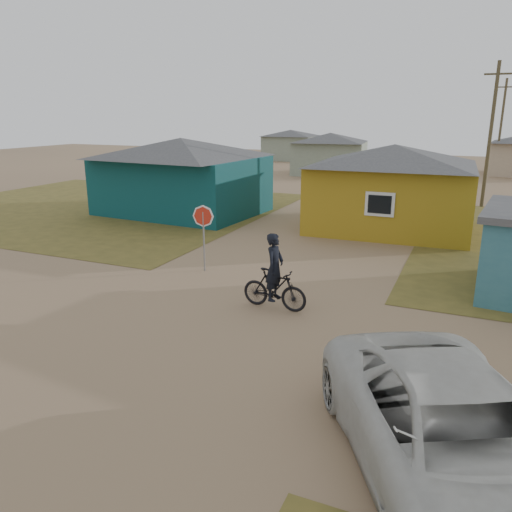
{
  "coord_description": "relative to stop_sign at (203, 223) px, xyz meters",
  "views": [
    {
      "loc": [
        5.95,
        -9.63,
        5.26
      ],
      "look_at": [
        0.43,
        3.0,
        1.3
      ],
      "focal_mm": 35.0,
      "sensor_mm": 36.0,
      "label": 1
    }
  ],
  "objects": [
    {
      "name": "ground",
      "position": [
        2.27,
        -4.74,
        -1.7
      ],
      "size": [
        120.0,
        120.0,
        0.0
      ],
      "primitive_type": "plane",
      "color": "#917353"
    },
    {
      "name": "grass_nw",
      "position": [
        -11.73,
        8.26,
        -1.7
      ],
      "size": [
        20.0,
        18.0,
        0.0
      ],
      "primitive_type": "cube",
      "color": "brown",
      "rests_on": "ground"
    },
    {
      "name": "house_teal",
      "position": [
        -6.23,
        8.76,
        0.35
      ],
      "size": [
        8.93,
        7.08,
        4.0
      ],
      "color": "#0B393D",
      "rests_on": "ground"
    },
    {
      "name": "house_yellow",
      "position": [
        4.77,
        9.26,
        0.3
      ],
      "size": [
        7.72,
        6.76,
        3.9
      ],
      "color": "#A48119",
      "rests_on": "ground"
    },
    {
      "name": "house_pale_west",
      "position": [
        -3.73,
        29.26,
        0.15
      ],
      "size": [
        7.04,
        6.15,
        3.6
      ],
      "color": "gray",
      "rests_on": "ground"
    },
    {
      "name": "house_pale_north",
      "position": [
        -11.73,
        41.26,
        0.05
      ],
      "size": [
        6.28,
        5.81,
        3.4
      ],
      "color": "gray",
      "rests_on": "ground"
    },
    {
      "name": "utility_pole_near",
      "position": [
        8.77,
        17.26,
        2.43
      ],
      "size": [
        1.4,
        0.2,
        8.0
      ],
      "color": "brown",
      "rests_on": "ground"
    },
    {
      "name": "utility_pole_far",
      "position": [
        9.77,
        33.26,
        2.43
      ],
      "size": [
        1.4,
        0.2,
        8.0
      ],
      "color": "brown",
      "rests_on": "ground"
    },
    {
      "name": "stop_sign",
      "position": [
        0.0,
        0.0,
        0.0
      ],
      "size": [
        0.74,
        0.23,
        2.3
      ],
      "color": "gray",
      "rests_on": "ground"
    },
    {
      "name": "cyclist",
      "position": [
        3.48,
        -2.25,
        -0.92
      ],
      "size": [
        1.93,
        0.71,
        2.15
      ],
      "color": "black",
      "rests_on": "ground"
    },
    {
      "name": "vehicle",
      "position": [
        8.43,
        -7.73,
        -0.86
      ],
      "size": [
        5.36,
        6.69,
        1.69
      ],
      "primitive_type": "imported",
      "rotation": [
        0.0,
        0.0,
        0.49
      ],
      "color": "beige",
      "rests_on": "ground"
    }
  ]
}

